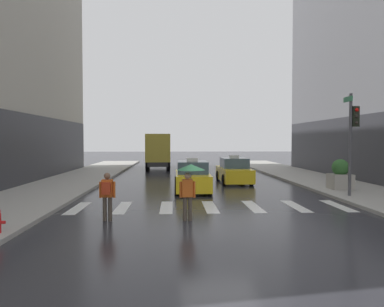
{
  "coord_description": "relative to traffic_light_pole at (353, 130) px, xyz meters",
  "views": [
    {
      "loc": [
        -1.47,
        -11.84,
        2.74
      ],
      "look_at": [
        -0.51,
        8.0,
        2.04
      ],
      "focal_mm": 33.88,
      "sensor_mm": 36.0,
      "label": 1
    }
  ],
  "objects": [
    {
      "name": "ground_plane",
      "position": [
        -6.86,
        -4.73,
        -3.26
      ],
      "size": [
        160.0,
        160.0,
        0.0
      ],
      "primitive_type": "plane",
      "color": "#26262B"
    },
    {
      "name": "crosswalk_markings",
      "position": [
        -6.86,
        -1.73,
        -3.25
      ],
      "size": [
        11.3,
        2.8,
        0.01
      ],
      "color": "silver",
      "rests_on": "ground"
    },
    {
      "name": "traffic_light_pole",
      "position": [
        0.0,
        0.0,
        0.0
      ],
      "size": [
        0.44,
        0.84,
        4.8
      ],
      "color": "#47474C",
      "rests_on": "curb_right"
    },
    {
      "name": "taxi_lead",
      "position": [
        -7.36,
        3.14,
        -2.53
      ],
      "size": [
        1.94,
        4.54,
        1.8
      ],
      "color": "yellow",
      "rests_on": "ground"
    },
    {
      "name": "taxi_second",
      "position": [
        -4.45,
        6.86,
        -2.53
      ],
      "size": [
        1.99,
        4.57,
        1.8
      ],
      "color": "yellow",
      "rests_on": "ground"
    },
    {
      "name": "box_truck",
      "position": [
        -9.94,
        18.44,
        -1.41
      ],
      "size": [
        2.53,
        7.62,
        3.35
      ],
      "color": "#2D2D2D",
      "rests_on": "ground"
    },
    {
      "name": "pedestrian_with_umbrella",
      "position": [
        -7.81,
        -4.27,
        -1.74
      ],
      "size": [
        0.96,
        0.96,
        1.94
      ],
      "color": "#473D33",
      "rests_on": "ground"
    },
    {
      "name": "pedestrian_with_backpack",
      "position": [
        -10.62,
        -4.21,
        -2.29
      ],
      "size": [
        0.55,
        0.43,
        1.65
      ],
      "color": "#473D33",
      "rests_on": "ground"
    },
    {
      "name": "planter_near_corner",
      "position": [
        0.58,
        2.41,
        -2.38
      ],
      "size": [
        1.1,
        1.1,
        1.6
      ],
      "color": "#A8A399",
      "rests_on": "curb_right"
    }
  ]
}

